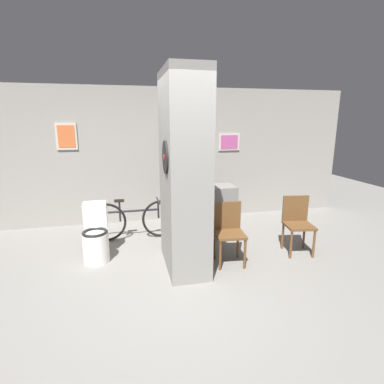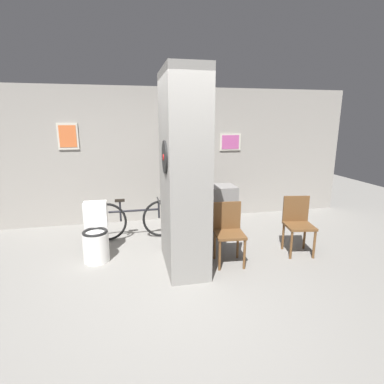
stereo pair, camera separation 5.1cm
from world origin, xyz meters
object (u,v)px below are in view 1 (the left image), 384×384
(bicycle, at_px, (134,220))
(bottle_tall, at_px, (195,182))
(toilet, at_px, (96,237))
(chair_near_pillar, at_px, (229,230))
(chair_by_doorway, at_px, (297,221))

(bicycle, bearing_deg, bottle_tall, -12.93)
(toilet, bearing_deg, bottle_tall, 15.54)
(toilet, xyz_separation_m, chair_near_pillar, (1.84, -0.49, 0.14))
(chair_near_pillar, bearing_deg, bottle_tall, 111.13)
(chair_by_doorway, relative_size, bicycle, 0.55)
(toilet, relative_size, bottle_tall, 3.02)
(bicycle, height_order, bottle_tall, bottle_tall)
(toilet, height_order, bottle_tall, bottle_tall)
(chair_near_pillar, xyz_separation_m, chair_by_doorway, (1.14, 0.10, 0.00))
(chair_near_pillar, distance_m, bottle_tall, 1.09)
(chair_near_pillar, distance_m, bicycle, 1.72)
(bottle_tall, bearing_deg, toilet, -164.46)
(chair_by_doorway, height_order, bottle_tall, bottle_tall)
(chair_by_doorway, bearing_deg, toilet, -178.17)
(bottle_tall, bearing_deg, chair_by_doorway, -30.52)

